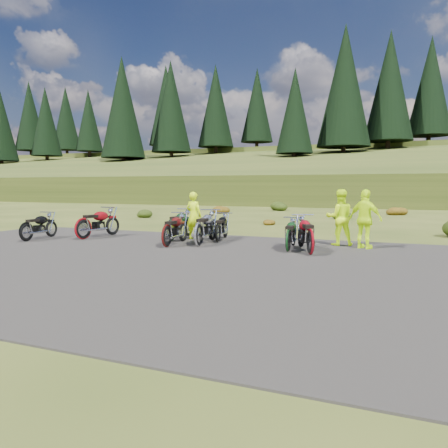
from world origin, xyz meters
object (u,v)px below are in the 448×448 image
at_px(motorcycle_7, 288,253).
at_px(person_middle, 194,216).
at_px(motorcycle_0, 27,242).
at_px(motorcycle_3, 199,247).

height_order(motorcycle_7, person_middle, person_middle).
bearing_deg(motorcycle_0, motorcycle_7, -87.61).
height_order(motorcycle_3, person_middle, person_middle).
xyz_separation_m(motorcycle_0, motorcycle_3, (6.16, 1.16, 0.00)).
xyz_separation_m(motorcycle_0, person_middle, (5.12, 2.85, 0.86)).
distance_m(motorcycle_0, motorcycle_7, 9.16).
distance_m(motorcycle_7, person_middle, 4.40).
bearing_deg(motorcycle_3, motorcycle_7, -97.28).
bearing_deg(motorcycle_3, motorcycle_0, 93.52).
bearing_deg(person_middle, motorcycle_7, 164.58).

